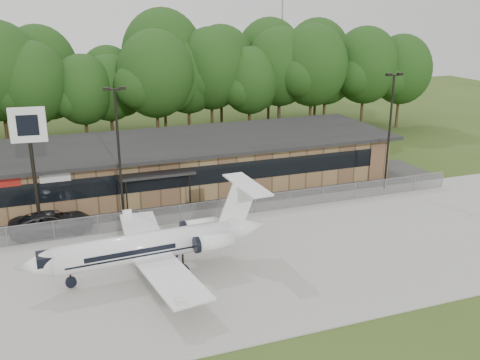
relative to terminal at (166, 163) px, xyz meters
name	(u,v)px	position (x,y,z in m)	size (l,w,h in m)	color
ground	(273,329)	(0.00, -23.94, -2.18)	(160.00, 160.00, 0.00)	#364A1A
apron	(223,261)	(0.00, -15.94, -2.14)	(64.00, 18.00, 0.08)	#9E9B93
parking_lot	(179,202)	(0.00, -4.44, -2.15)	(50.00, 9.00, 0.06)	#383835
terminal	(166,163)	(0.00, 0.00, 0.00)	(41.00, 11.65, 4.30)	olive
fence	(194,212)	(0.00, -8.94, -1.40)	(46.00, 0.04, 1.52)	gray
treeline	(130,78)	(0.00, 18.06, 5.32)	(72.00, 12.00, 15.00)	#173A12
radio_mast	(282,29)	(22.00, 24.06, 10.32)	(0.20, 0.20, 25.00)	gray
light_pole_mid	(119,146)	(-5.00, -7.44, 3.80)	(1.55, 0.30, 10.23)	black
light_pole_right	(390,123)	(18.00, -7.44, 3.80)	(1.55, 0.30, 10.23)	black
business_jet	(155,246)	(-4.32, -15.96, -0.35)	(15.14, 13.47, 5.10)	white
suv	(52,223)	(-10.06, -7.46, -1.37)	(2.67, 5.79, 1.61)	#303032
pole_sign	(30,139)	(-10.85, -7.15, 4.80)	(2.40, 0.53, 9.12)	black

